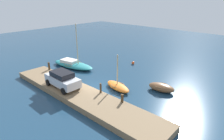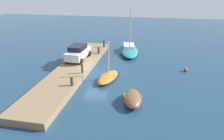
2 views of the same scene
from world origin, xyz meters
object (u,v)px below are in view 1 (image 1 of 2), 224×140
(marker_buoy, at_px, (133,63))
(parked_car, at_px, (62,79))
(sailboat_teal, at_px, (73,64))
(mooring_post_east, at_px, (122,98))
(mooring_post_west, at_px, (49,66))
(mooring_post_mid_west, at_px, (63,72))
(dinghy_brown, at_px, (161,87))
(rowboat_orange, at_px, (118,86))
(mooring_post_mid_east, at_px, (101,88))

(marker_buoy, bearing_deg, parked_car, -90.33)
(sailboat_teal, height_order, mooring_post_east, sailboat_teal)
(mooring_post_west, xyz_separation_m, mooring_post_east, (11.76, 0.00, -0.11))
(mooring_post_mid_west, bearing_deg, parked_car, -34.22)
(dinghy_brown, distance_m, rowboat_orange, 4.45)
(mooring_post_mid_west, bearing_deg, marker_buoy, 75.47)
(sailboat_teal, bearing_deg, marker_buoy, 40.98)
(mooring_post_mid_east, xyz_separation_m, mooring_post_east, (2.64, 0.00, -0.11))
(sailboat_teal, height_order, mooring_post_mid_east, sailboat_teal)
(mooring_post_mid_west, height_order, mooring_post_mid_east, mooring_post_mid_east)
(rowboat_orange, distance_m, mooring_post_mid_west, 6.67)
(dinghy_brown, bearing_deg, parked_car, -144.45)
(rowboat_orange, relative_size, mooring_post_mid_west, 4.59)
(sailboat_teal, relative_size, marker_buoy, 16.45)
(sailboat_teal, bearing_deg, mooring_post_east, -25.63)
(rowboat_orange, distance_m, mooring_post_mid_east, 2.59)
(mooring_post_mid_west, xyz_separation_m, marker_buoy, (2.58, 9.95, -0.74))
(rowboat_orange, xyz_separation_m, marker_buoy, (-3.58, 7.46, -0.12))
(mooring_post_west, bearing_deg, rowboat_orange, 15.32)
(dinghy_brown, distance_m, marker_buoy, 8.64)
(marker_buoy, bearing_deg, sailboat_teal, -129.85)
(dinghy_brown, xyz_separation_m, mooring_post_west, (-12.68, -5.13, 0.60))
(rowboat_orange, bearing_deg, sailboat_teal, -173.07)
(dinghy_brown, bearing_deg, mooring_post_west, -165.84)
(mooring_post_east, distance_m, marker_buoy, 11.77)
(sailboat_teal, bearing_deg, mooring_post_mid_east, -30.07)
(mooring_post_mid_west, relative_size, marker_buoy, 1.92)
(parked_car, bearing_deg, mooring_post_mid_west, 146.88)
(mooring_post_mid_east, bearing_deg, parked_car, -155.01)
(mooring_post_mid_west, height_order, mooring_post_east, mooring_post_mid_west)
(mooring_post_west, xyz_separation_m, mooring_post_mid_west, (2.94, 0.00, -0.07))
(rowboat_orange, height_order, mooring_post_mid_east, rowboat_orange)
(mooring_post_east, xyz_separation_m, parked_car, (-6.30, -1.71, 0.49))
(rowboat_orange, height_order, mooring_post_west, rowboat_orange)
(mooring_post_east, distance_m, parked_car, 6.55)
(sailboat_teal, bearing_deg, parked_car, -53.04)
(dinghy_brown, xyz_separation_m, mooring_post_mid_east, (-3.57, -5.13, 0.60))
(mooring_post_west, height_order, mooring_post_east, mooring_post_west)
(rowboat_orange, distance_m, marker_buoy, 8.28)
(dinghy_brown, bearing_deg, mooring_post_mid_west, -160.08)
(parked_car, height_order, marker_buoy, parked_car)
(mooring_post_mid_west, distance_m, marker_buoy, 10.31)
(sailboat_teal, distance_m, parked_car, 7.51)
(mooring_post_mid_west, height_order, marker_buoy, mooring_post_mid_west)
(dinghy_brown, bearing_deg, marker_buoy, 138.18)
(mooring_post_east, height_order, parked_car, parked_car)
(dinghy_brown, height_order, mooring_post_mid_west, mooring_post_mid_west)
(rowboat_orange, relative_size, sailboat_teal, 0.54)
(mooring_post_mid_east, distance_m, marker_buoy, 10.61)
(dinghy_brown, xyz_separation_m, mooring_post_east, (-0.93, -5.13, 0.49))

